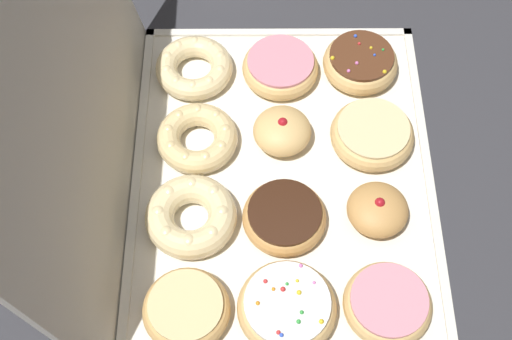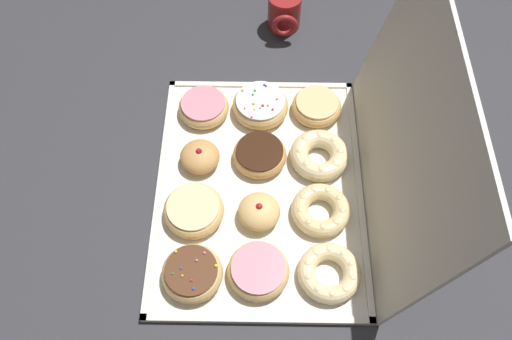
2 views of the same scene
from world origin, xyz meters
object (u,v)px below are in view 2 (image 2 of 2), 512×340
(pink_frosted_donut_0, at_px, (203,107))
(sprinkle_donut_3, at_px, (191,273))
(donut_box, at_px, (258,188))
(jelly_filled_donut_1, at_px, (199,157))
(glazed_ring_donut_2, at_px, (193,210))
(pink_frosted_donut_7, at_px, (255,271))
(cruller_donut_9, at_px, (318,155))
(jelly_filled_donut_6, at_px, (257,212))
(chocolate_frosted_donut_5, at_px, (259,155))
(sprinkle_donut_4, at_px, (258,105))
(cruller_donut_11, at_px, (328,273))
(cruller_donut_10, at_px, (320,210))
(coffee_mug, at_px, (284,11))
(glazed_ring_donut_8, at_px, (316,106))

(pink_frosted_donut_0, height_order, sprinkle_donut_3, sprinkle_donut_3)
(donut_box, xyz_separation_m, jelly_filled_donut_1, (-0.06, -0.12, 0.03))
(glazed_ring_donut_2, xyz_separation_m, pink_frosted_donut_7, (0.12, 0.12, -0.00))
(jelly_filled_donut_1, relative_size, cruller_donut_9, 0.67)
(jelly_filled_donut_1, bearing_deg, pink_frosted_donut_0, -179.58)
(sprinkle_donut_3, height_order, jelly_filled_donut_6, jelly_filled_donut_6)
(jelly_filled_donut_1, height_order, jelly_filled_donut_6, jelly_filled_donut_6)
(jelly_filled_donut_6, distance_m, cruller_donut_9, 0.18)
(sprinkle_donut_3, bearing_deg, chocolate_frosted_donut_5, 154.87)
(sprinkle_donut_4, distance_m, pink_frosted_donut_7, 0.37)
(pink_frosted_donut_0, height_order, jelly_filled_donut_6, jelly_filled_donut_6)
(pink_frosted_donut_7, relative_size, cruller_donut_11, 0.98)
(jelly_filled_donut_6, height_order, cruller_donut_10, jelly_filled_donut_6)
(donut_box, height_order, coffee_mug, coffee_mug)
(sprinkle_donut_3, distance_m, chocolate_frosted_donut_5, 0.28)
(sprinkle_donut_4, relative_size, cruller_donut_9, 1.01)
(glazed_ring_donut_2, relative_size, jelly_filled_donut_6, 1.45)
(cruller_donut_10, bearing_deg, cruller_donut_9, 178.53)
(pink_frosted_donut_0, relative_size, chocolate_frosted_donut_5, 0.99)
(sprinkle_donut_4, xyz_separation_m, coffee_mug, (-0.27, 0.06, 0.02))
(chocolate_frosted_donut_5, bearing_deg, donut_box, -0.29)
(donut_box, xyz_separation_m, glazed_ring_donut_8, (-0.19, 0.12, 0.02))
(sprinkle_donut_4, relative_size, coffee_mug, 1.22)
(donut_box, relative_size, pink_frosted_donut_7, 4.75)
(glazed_ring_donut_8, xyz_separation_m, cruller_donut_9, (0.13, -0.00, 0.00))
(chocolate_frosted_donut_5, bearing_deg, coffee_mug, 172.10)
(sprinkle_donut_3, bearing_deg, donut_box, 147.67)
(jelly_filled_donut_1, bearing_deg, cruller_donut_9, 91.88)
(glazed_ring_donut_2, xyz_separation_m, cruller_donut_10, (-0.00, 0.25, -0.00))
(sprinkle_donut_4, distance_m, coffee_mug, 0.28)
(jelly_filled_donut_1, xyz_separation_m, glazed_ring_donut_2, (0.12, -0.00, -0.00))
(coffee_mug, bearing_deg, sprinkle_donut_4, -11.97)
(pink_frosted_donut_7, height_order, cruller_donut_10, pink_frosted_donut_7)
(sprinkle_donut_4, bearing_deg, jelly_filled_donut_1, -42.07)
(pink_frosted_donut_0, xyz_separation_m, sprinkle_donut_3, (0.38, 0.00, 0.00))
(jelly_filled_donut_6, bearing_deg, glazed_ring_donut_8, 154.05)
(cruller_donut_11, bearing_deg, chocolate_frosted_donut_5, -152.85)
(pink_frosted_donut_0, distance_m, jelly_filled_donut_1, 0.13)
(pink_frosted_donut_0, bearing_deg, pink_frosted_donut_7, 18.02)
(glazed_ring_donut_8, distance_m, cruller_donut_10, 0.25)
(pink_frosted_donut_7, xyz_separation_m, glazed_ring_donut_8, (-0.37, 0.13, -0.00))
(cruller_donut_10, xyz_separation_m, coffee_mug, (-0.52, -0.06, 0.02))
(pink_frosted_donut_0, height_order, chocolate_frosted_donut_5, same)
(chocolate_frosted_donut_5, distance_m, pink_frosted_donut_7, 0.25)
(jelly_filled_donut_1, bearing_deg, pink_frosted_donut_7, 26.37)
(jelly_filled_donut_1, relative_size, glazed_ring_donut_2, 0.69)
(pink_frosted_donut_0, xyz_separation_m, coffee_mug, (-0.28, 0.18, 0.02))
(chocolate_frosted_donut_5, xyz_separation_m, coffee_mug, (-0.40, 0.06, 0.02))
(donut_box, height_order, sprinkle_donut_3, sprinkle_donut_3)
(cruller_donut_10, bearing_deg, jelly_filled_donut_1, -115.58)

